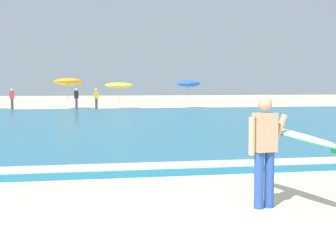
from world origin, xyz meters
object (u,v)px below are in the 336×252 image
Objects in this scene: beachgoer_near_row_mid at (12,99)px; beach_umbrella_3 at (119,85)px; surfer_with_board at (278,141)px; beach_umbrella_4 at (188,84)px; beachgoer_near_row_right at (76,98)px; beachgoer_near_row_left at (96,98)px; beach_umbrella_2 at (68,82)px.

beach_umbrella_3 is at bearing 5.96° from beachgoer_near_row_mid.
beach_umbrella_4 is (6.71, 32.98, 0.88)m from surfer_with_board.
surfer_with_board reaches higher than beachgoer_near_row_mid.
beachgoer_near_row_right is (-3.23, -0.37, -0.97)m from beach_umbrella_3.
surfer_with_board is at bearing -89.05° from beachgoer_near_row_left.
beachgoer_near_row_mid is at bearing -176.82° from beach_umbrella_4.
beach_umbrella_3 is 3.39m from beachgoer_near_row_right.
surfer_with_board is 31.81m from beachgoer_near_row_left.
beach_umbrella_4 reaches higher than beachgoer_near_row_mid.
beachgoer_near_row_left and beachgoer_near_row_mid have the same top height.
beach_umbrella_4 is 7.41m from beachgoer_near_row_left.
beachgoer_near_row_left is at bearing -32.03° from beachgoer_near_row_right.
beach_umbrella_4 is (5.42, -0.08, 0.10)m from beach_umbrella_3.
beachgoer_near_row_mid and beachgoer_near_row_right have the same top height.
beach_umbrella_2 is 9.24m from beach_umbrella_4.
beachgoer_near_row_right is at bearing -173.43° from beach_umbrella_3.
beach_umbrella_3 is at bearing 87.76° from surfer_with_board.
beachgoer_near_row_mid is 1.00× the size of beachgoer_near_row_right.
beachgoer_near_row_mid is at bearing -174.47° from beachgoer_near_row_right.
beach_umbrella_2 is 1.52× the size of beachgoer_near_row_left.
surfer_with_board is 33.85m from beach_umbrella_2.
beachgoer_near_row_mid is at bearing 101.43° from surfer_with_board.
beachgoer_near_row_right is (0.55, -1.05, -1.22)m from beach_umbrella_2.
beach_umbrella_2 is 1.09× the size of beach_umbrella_4.
surfer_with_board is 1.17× the size of beach_umbrella_4.
beachgoer_near_row_mid is at bearing -174.04° from beach_umbrella_3.
surfer_with_board is 1.63× the size of beachgoer_near_row_left.
beach_umbrella_2 is at bearing 175.27° from beach_umbrella_4.
beachgoer_near_row_left is at bearing -145.39° from beach_umbrella_3.
beach_umbrella_3 is (3.79, -0.68, -0.25)m from beach_umbrella_2.
beachgoer_near_row_right is (-1.41, 0.88, 0.00)m from beachgoer_near_row_left.
beach_umbrella_3 is 1.38× the size of beachgoer_near_row_left.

